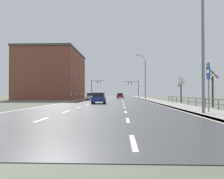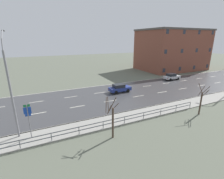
# 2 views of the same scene
# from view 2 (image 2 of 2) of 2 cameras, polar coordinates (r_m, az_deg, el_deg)

# --- Properties ---
(ground_plane) EXTENTS (160.00, 160.00, 0.12)m
(ground_plane) POSITION_cam_2_polar(r_m,az_deg,el_deg) (43.79, 28.36, 2.32)
(ground_plane) COLOR #5B6051
(guardrail) EXTENTS (0.07, 27.17, 1.00)m
(guardrail) POSITION_cam_2_polar(r_m,az_deg,el_deg) (18.45, -3.09, -11.75)
(guardrail) COLOR #515459
(guardrail) RESTS_ON ground
(street_lamp_foreground) EXTENTS (2.75, 0.24, 10.48)m
(street_lamp_foreground) POSITION_cam_2_polar(r_m,az_deg,el_deg) (18.16, -31.76, 0.12)
(street_lamp_foreground) COLOR slate
(street_lamp_foreground) RESTS_ON ground
(highway_sign) EXTENTS (0.09, 0.68, 3.72)m
(highway_sign) POSITION_cam_2_polar(r_m,az_deg,el_deg) (18.01, -27.05, -8.54)
(highway_sign) COLOR slate
(highway_sign) RESTS_ON ground
(car_far_right) EXTENTS (1.89, 4.13, 1.57)m
(car_far_right) POSITION_cam_2_polar(r_m,az_deg,el_deg) (30.79, 2.68, 0.52)
(car_far_right) COLOR navy
(car_far_right) RESTS_ON ground
(car_far_left) EXTENTS (1.89, 4.13, 1.57)m
(car_far_left) POSITION_cam_2_polar(r_m,az_deg,el_deg) (42.85, 20.04, 4.26)
(car_far_left) COLOR #B7B7BC
(car_far_left) RESTS_ON ground
(brick_building) EXTENTS (13.96, 20.52, 12.52)m
(brick_building) POSITION_cam_2_polar(r_m,az_deg,el_deg) (57.72, 20.04, 12.85)
(brick_building) COLOR brown
(brick_building) RESTS_ON ground
(bare_tree_near) EXTENTS (1.25, 1.38, 4.30)m
(bare_tree_near) POSITION_cam_2_polar(r_m,az_deg,el_deg) (16.45, 0.10, -10.37)
(bare_tree_near) COLOR #423328
(bare_tree_near) RESTS_ON ground
(bare_tree_mid) EXTENTS (1.18, 1.22, 4.27)m
(bare_tree_mid) POSITION_cam_2_polar(r_m,az_deg,el_deg) (24.36, 28.56, -3.54)
(bare_tree_mid) COLOR #423328
(bare_tree_mid) RESTS_ON ground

